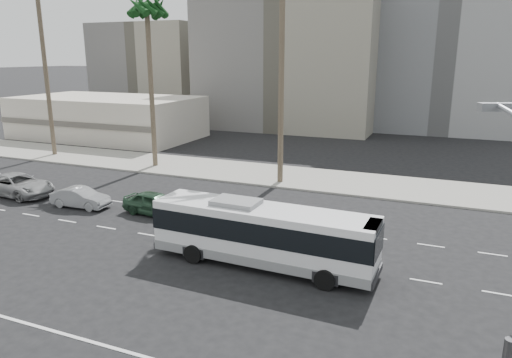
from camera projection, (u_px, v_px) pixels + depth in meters
The scene contains 11 objects.
ground at pixel (244, 251), 24.66m from camera, with size 700.00×700.00×0.00m, color black.
sidewalk_north at pixel (321, 180), 38.49m from camera, with size 120.00×7.00×0.15m, color gray.
commercial_low at pixel (108, 117), 58.35m from camera, with size 22.00×12.16×5.00m.
midrise_beige_west at pixel (295, 62), 67.02m from camera, with size 24.00×18.00×18.00m, color slate.
midrise_gray_center at pixel (449, 32), 64.86m from camera, with size 20.00×20.00×26.00m, color slate.
midrise_beige_far at pixel (160, 70), 81.49m from camera, with size 18.00×16.00×15.00m, color slate.
city_bus at pixel (263, 233), 22.63m from camera, with size 11.06×2.80×3.16m.
car_a at pixel (155, 203), 30.16m from camera, with size 4.37×1.76×1.49m, color #24412C.
car_b at pixel (80, 198), 31.65m from camera, with size 4.06×1.42×1.34m, color gray.
car_c at pixel (18, 185), 34.30m from camera, with size 5.75×2.65×1.60m, color gray.
palm_mid at pixel (147, 12), 39.90m from camera, with size 4.84×4.84×14.96m.
Camera 1 is at (9.32, -20.91, 9.93)m, focal length 33.05 mm.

